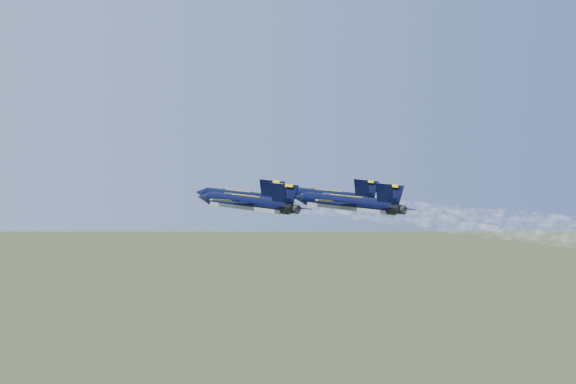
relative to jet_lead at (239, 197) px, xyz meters
name	(u,v)px	position (x,y,z in m)	size (l,w,h in m)	color
jet_lead	(239,197)	(0.00, 0.00, 0.00)	(13.74, 18.70, 4.10)	black
jet_left	(246,203)	(-3.83, -12.77, 0.00)	(13.74, 18.70, 4.10)	black
jet_right	(330,197)	(12.84, -4.93, 0.00)	(13.74, 18.70, 4.10)	black
jet_slot	(347,203)	(7.99, -19.19, 0.00)	(13.74, 18.70, 4.10)	black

